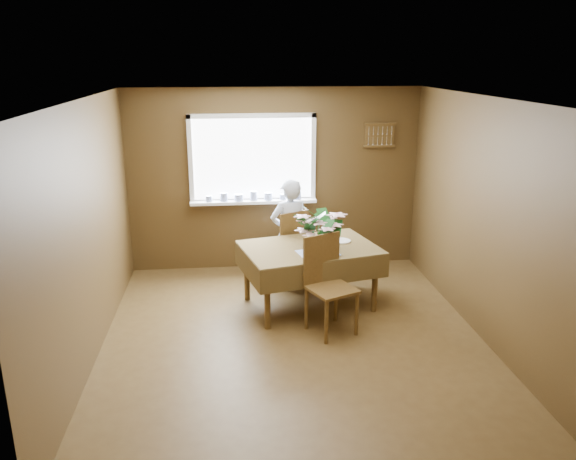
{
  "coord_description": "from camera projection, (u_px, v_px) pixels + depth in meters",
  "views": [
    {
      "loc": [
        -0.64,
        -5.32,
        2.87
      ],
      "look_at": [
        0.0,
        0.55,
        1.05
      ],
      "focal_mm": 35.0,
      "sensor_mm": 36.0,
      "label": 1
    }
  ],
  "objects": [
    {
      "name": "table_knife",
      "position": [
        330.0,
        249.0,
        6.46
      ],
      "size": [
        0.14,
        0.19,
        0.0
      ],
      "primitive_type": "cube",
      "rotation": [
        0.0,
        0.0,
        0.62
      ],
      "color": "silver",
      "rests_on": "dining_table"
    },
    {
      "name": "chair_far",
      "position": [
        289.0,
        244.0,
        7.29
      ],
      "size": [
        0.58,
        0.58,
        1.01
      ],
      "rotation": [
        0.0,
        0.0,
        3.64
      ],
      "color": "brown",
      "rests_on": "floor"
    },
    {
      "name": "ceiling",
      "position": [
        294.0,
        99.0,
        5.23
      ],
      "size": [
        4.5,
        4.5,
        0.0
      ],
      "primitive_type": "plane",
      "rotation": [
        3.14,
        0.0,
        0.0
      ],
      "color": "white",
      "rests_on": "wall_back"
    },
    {
      "name": "side_plate",
      "position": [
        342.0,
        241.0,
        6.76
      ],
      "size": [
        0.26,
        0.26,
        0.01
      ],
      "primitive_type": "cylinder",
      "rotation": [
        0.0,
        0.0,
        0.27
      ],
      "color": "white",
      "rests_on": "dining_table"
    },
    {
      "name": "flower_bouquet",
      "position": [
        317.0,
        227.0,
        6.25
      ],
      "size": [
        0.56,
        0.56,
        0.48
      ],
      "rotation": [
        0.0,
        0.0,
        0.04
      ],
      "color": "white",
      "rests_on": "dining_table"
    },
    {
      "name": "spoon_rack",
      "position": [
        380.0,
        135.0,
        7.68
      ],
      "size": [
        0.44,
        0.05,
        0.33
      ],
      "color": "brown",
      "rests_on": "wall_back"
    },
    {
      "name": "floor",
      "position": [
        294.0,
        339.0,
        5.97
      ],
      "size": [
        4.5,
        4.5,
        0.0
      ],
      "primitive_type": "plane",
      "color": "#4D371A",
      "rests_on": "ground"
    },
    {
      "name": "wall_left",
      "position": [
        88.0,
        234.0,
        5.39
      ],
      "size": [
        0.0,
        4.5,
        4.5
      ],
      "primitive_type": "plane",
      "rotation": [
        1.57,
        0.0,
        1.57
      ],
      "color": "brown",
      "rests_on": "floor"
    },
    {
      "name": "seated_woman",
      "position": [
        289.0,
        233.0,
        7.22
      ],
      "size": [
        0.59,
        0.48,
        1.41
      ],
      "primitive_type": "imported",
      "rotation": [
        0.0,
        0.0,
        3.44
      ],
      "color": "white",
      "rests_on": "floor"
    },
    {
      "name": "wall_back",
      "position": [
        275.0,
        180.0,
        7.73
      ],
      "size": [
        4.0,
        0.0,
        4.0
      ],
      "primitive_type": "plane",
      "rotation": [
        1.57,
        0.0,
        0.0
      ],
      "color": "brown",
      "rests_on": "floor"
    },
    {
      "name": "chair_near",
      "position": [
        327.0,
        281.0,
        6.04
      ],
      "size": [
        0.6,
        0.6,
        1.06
      ],
      "rotation": [
        0.0,
        0.0,
        0.42
      ],
      "color": "brown",
      "rests_on": "floor"
    },
    {
      "name": "dining_table",
      "position": [
        310.0,
        254.0,
        6.6
      ],
      "size": [
        1.74,
        1.38,
        0.75
      ],
      "rotation": [
        0.0,
        0.0,
        0.24
      ],
      "color": "brown",
      "rests_on": "floor"
    },
    {
      "name": "wall_right",
      "position": [
        486.0,
        221.0,
        5.81
      ],
      "size": [
        0.0,
        4.5,
        4.5
      ],
      "primitive_type": "plane",
      "rotation": [
        1.57,
        0.0,
        -1.57
      ],
      "color": "brown",
      "rests_on": "floor"
    },
    {
      "name": "wall_front",
      "position": [
        337.0,
        332.0,
        3.46
      ],
      "size": [
        4.0,
        0.0,
        4.0
      ],
      "primitive_type": "plane",
      "rotation": [
        -1.57,
        0.0,
        0.0
      ],
      "color": "brown",
      "rests_on": "floor"
    },
    {
      "name": "window_assembly",
      "position": [
        253.0,
        175.0,
        7.62
      ],
      "size": [
        1.72,
        0.2,
        1.22
      ],
      "color": "white",
      "rests_on": "wall_back"
    }
  ]
}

